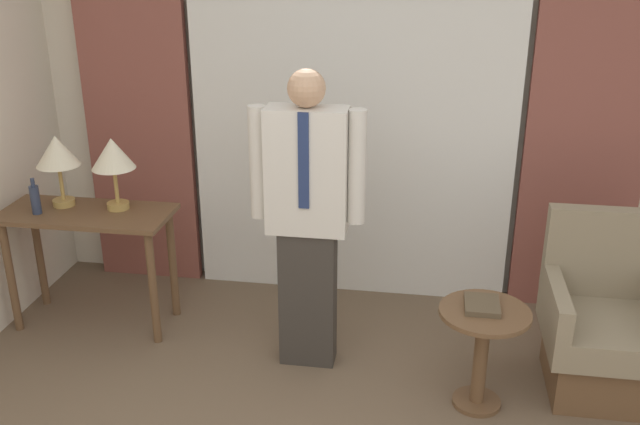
{
  "coord_description": "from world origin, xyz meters",
  "views": [
    {
      "loc": [
        0.49,
        -1.66,
        2.36
      ],
      "look_at": [
        -0.04,
        1.72,
        0.99
      ],
      "focal_mm": 40.0,
      "sensor_mm": 36.0,
      "label": 1
    }
  ],
  "objects_px": {
    "armchair": "(603,330)",
    "book": "(482,305)",
    "table_lamp_right": "(113,156)",
    "bottle_near_edge": "(35,199)",
    "desk": "(88,233)",
    "person": "(307,212)",
    "side_table": "(482,342)",
    "table_lamp_left": "(57,154)"
  },
  "relations": [
    {
      "from": "armchair",
      "to": "book",
      "type": "bearing_deg",
      "value": -159.38
    },
    {
      "from": "table_lamp_right",
      "to": "armchair",
      "type": "bearing_deg",
      "value": -5.85
    },
    {
      "from": "table_lamp_right",
      "to": "bottle_near_edge",
      "type": "relative_size",
      "value": 2.0
    },
    {
      "from": "table_lamp_right",
      "to": "bottle_near_edge",
      "type": "distance_m",
      "value": 0.53
    },
    {
      "from": "book",
      "to": "desk",
      "type": "bearing_deg",
      "value": 168.8
    },
    {
      "from": "desk",
      "to": "table_lamp_right",
      "type": "xyz_separation_m",
      "value": [
        0.18,
        0.08,
        0.48
      ]
    },
    {
      "from": "armchair",
      "to": "desk",
      "type": "bearing_deg",
      "value": 175.97
    },
    {
      "from": "bottle_near_edge",
      "to": "person",
      "type": "bearing_deg",
      "value": -4.75
    },
    {
      "from": "person",
      "to": "side_table",
      "type": "relative_size",
      "value": 3.02
    },
    {
      "from": "table_lamp_right",
      "to": "book",
      "type": "distance_m",
      "value": 2.3
    },
    {
      "from": "table_lamp_left",
      "to": "side_table",
      "type": "distance_m",
      "value": 2.7
    },
    {
      "from": "person",
      "to": "side_table",
      "type": "xyz_separation_m",
      "value": [
        0.96,
        -0.28,
        -0.55
      ]
    },
    {
      "from": "desk",
      "to": "bottle_near_edge",
      "type": "distance_m",
      "value": 0.37
    },
    {
      "from": "desk",
      "to": "table_lamp_right",
      "type": "bearing_deg",
      "value": 23.82
    },
    {
      "from": "bottle_near_edge",
      "to": "armchair",
      "type": "relative_size",
      "value": 0.23
    },
    {
      "from": "table_lamp_right",
      "to": "side_table",
      "type": "height_order",
      "value": "table_lamp_right"
    },
    {
      "from": "desk",
      "to": "side_table",
      "type": "distance_m",
      "value": 2.43
    },
    {
      "from": "table_lamp_right",
      "to": "book",
      "type": "relative_size",
      "value": 2.08
    },
    {
      "from": "desk",
      "to": "armchair",
      "type": "distance_m",
      "value": 3.04
    },
    {
      "from": "armchair",
      "to": "book",
      "type": "relative_size",
      "value": 4.47
    },
    {
      "from": "table_lamp_right",
      "to": "person",
      "type": "xyz_separation_m",
      "value": [
        1.23,
        -0.29,
        -0.17
      ]
    },
    {
      "from": "table_lamp_left",
      "to": "bottle_near_edge",
      "type": "height_order",
      "value": "table_lamp_left"
    },
    {
      "from": "book",
      "to": "table_lamp_left",
      "type": "bearing_deg",
      "value": 167.86
    },
    {
      "from": "table_lamp_left",
      "to": "side_table",
      "type": "relative_size",
      "value": 0.79
    },
    {
      "from": "bottle_near_edge",
      "to": "armchair",
      "type": "xyz_separation_m",
      "value": [
        3.29,
        -0.14,
        -0.51
      ]
    },
    {
      "from": "table_lamp_left",
      "to": "person",
      "type": "relative_size",
      "value": 0.26
    },
    {
      "from": "book",
      "to": "bottle_near_edge",
      "type": "bearing_deg",
      "value": 171.53
    },
    {
      "from": "bottle_near_edge",
      "to": "side_table",
      "type": "bearing_deg",
      "value": -9.05
    },
    {
      "from": "table_lamp_right",
      "to": "bottle_near_edge",
      "type": "xyz_separation_m",
      "value": [
        -0.45,
        -0.15,
        -0.24
      ]
    },
    {
      "from": "side_table",
      "to": "book",
      "type": "bearing_deg",
      "value": 116.96
    },
    {
      "from": "table_lamp_left",
      "to": "side_table",
      "type": "height_order",
      "value": "table_lamp_left"
    },
    {
      "from": "desk",
      "to": "side_table",
      "type": "height_order",
      "value": "desk"
    },
    {
      "from": "table_lamp_right",
      "to": "armchair",
      "type": "xyz_separation_m",
      "value": [
        2.84,
        -0.29,
        -0.75
      ]
    },
    {
      "from": "desk",
      "to": "bottle_near_edge",
      "type": "bearing_deg",
      "value": -164.64
    },
    {
      "from": "person",
      "to": "book",
      "type": "distance_m",
      "value": 1.04
    },
    {
      "from": "desk",
      "to": "book",
      "type": "xyz_separation_m",
      "value": [
        2.35,
        -0.47,
        -0.04
      ]
    },
    {
      "from": "desk",
      "to": "side_table",
      "type": "relative_size",
      "value": 1.83
    },
    {
      "from": "armchair",
      "to": "side_table",
      "type": "distance_m",
      "value": 0.72
    },
    {
      "from": "side_table",
      "to": "desk",
      "type": "bearing_deg",
      "value": 168.18
    },
    {
      "from": "bottle_near_edge",
      "to": "person",
      "type": "xyz_separation_m",
      "value": [
        1.68,
        -0.14,
        0.07
      ]
    },
    {
      "from": "desk",
      "to": "book",
      "type": "height_order",
      "value": "desk"
    },
    {
      "from": "bottle_near_edge",
      "to": "side_table",
      "type": "xyz_separation_m",
      "value": [
        2.64,
        -0.42,
        -0.47
      ]
    }
  ]
}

